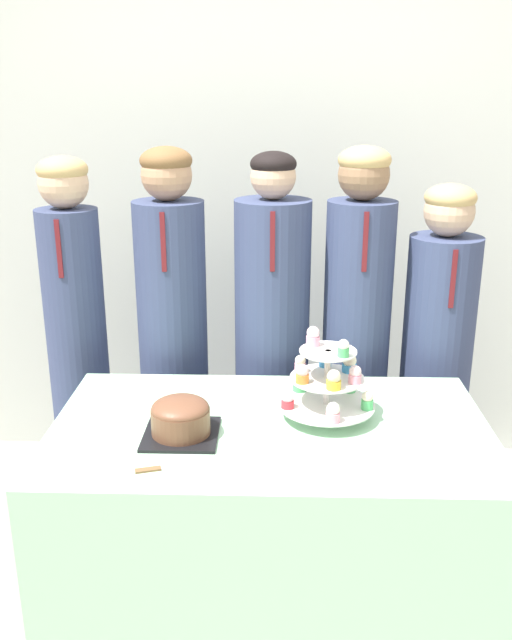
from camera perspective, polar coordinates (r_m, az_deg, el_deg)
The scene contains 10 objects.
wall_back at distance 3.26m, azimuth 1.51°, elevation 11.07°, with size 9.00×0.06×2.70m.
table at distance 2.36m, azimuth 1.15°, elevation -17.30°, with size 1.38×0.80×0.78m.
round_cake at distance 2.08m, azimuth -6.37°, elevation -8.15°, with size 0.23×0.23×0.12m.
cake_knife at distance 1.94m, azimuth -7.80°, elevation -12.27°, with size 0.23×0.08×0.01m.
cupcake_stand at distance 2.17m, azimuth 6.01°, elevation -5.10°, with size 0.31×0.31×0.29m.
student_0 at distance 2.86m, azimuth -14.75°, elevation -2.57°, with size 0.24×0.25×1.55m.
student_1 at distance 2.77m, azimuth -6.93°, elevation -2.76°, with size 0.28×0.28×1.59m.
student_2 at distance 2.75m, azimuth 1.25°, elevation -3.38°, with size 0.30×0.30×1.57m.
student_3 at distance 2.76m, azimuth 8.35°, elevation -2.76°, with size 0.27×0.27×1.59m.
student_4 at distance 2.84m, azimuth 14.84°, elevation -4.21°, with size 0.28×0.28×1.46m.
Camera 1 is at (0.01, -1.52, 1.76)m, focal length 38.00 mm.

